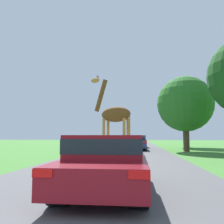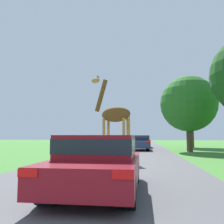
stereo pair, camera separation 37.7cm
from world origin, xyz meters
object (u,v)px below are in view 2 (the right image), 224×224
tree_left_edge (191,102)px  tree_centre_back (188,104)px  car_lead_maroon (98,161)px  car_queue_right (142,141)px  car_queue_left (140,143)px  giraffe_near_road (114,116)px

tree_left_edge → tree_centre_back: 8.20m
car_lead_maroon → car_queue_right: 23.20m
car_queue_left → giraffe_near_road: bearing=-96.7°
giraffe_near_road → car_lead_maroon: bearing=-153.7°
car_lead_maroon → tree_left_edge: bearing=74.0°
giraffe_near_road → tree_left_edge: bearing=-1.3°
car_lead_maroon → tree_left_edge: 25.35m
car_queue_left → tree_centre_back: size_ratio=0.65×
car_queue_right → car_queue_left: (-0.15, -5.51, -0.05)m
giraffe_near_road → tree_centre_back: size_ratio=0.72×
tree_left_edge → car_lead_maroon: bearing=-106.0°
tree_left_edge → tree_centre_back: size_ratio=1.23×
tree_left_edge → car_queue_right: bearing=-173.0°
car_queue_right → car_lead_maroon: bearing=-92.3°
car_queue_right → car_queue_left: 5.51m
car_lead_maroon → car_queue_right: (0.92, 23.18, 0.02)m
car_queue_left → tree_left_edge: bearing=45.6°
giraffe_near_road → tree_centre_back: tree_centre_back is taller
car_queue_right → car_queue_left: bearing=-91.6°
tree_left_edge → tree_centre_back: tree_left_edge is taller
car_queue_right → tree_centre_back: (4.25, -7.19, 3.51)m
tree_left_edge → giraffe_near_road: bearing=-113.5°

